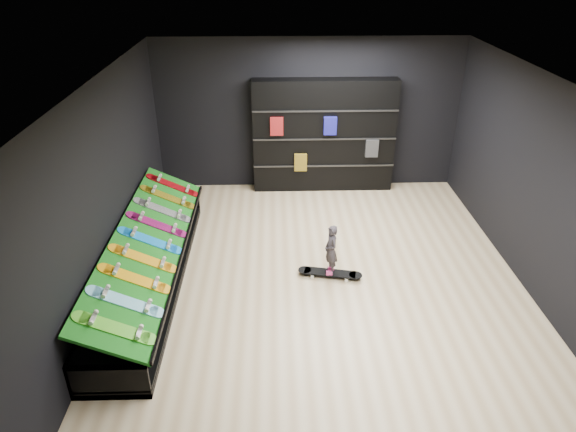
{
  "coord_description": "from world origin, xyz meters",
  "views": [
    {
      "loc": [
        -0.7,
        -6.39,
        4.53
      ],
      "look_at": [
        -0.5,
        0.2,
        1.0
      ],
      "focal_mm": 32.0,
      "sensor_mm": 36.0,
      "label": 1
    }
  ],
  "objects_px": {
    "back_shelving": "(324,136)",
    "floor_skateboard": "(330,274)",
    "child": "(331,259)",
    "display_rack": "(150,269)"
  },
  "relations": [
    {
      "from": "floor_skateboard",
      "to": "child",
      "type": "xyz_separation_m",
      "value": [
        0.0,
        0.0,
        0.28
      ]
    },
    {
      "from": "back_shelving",
      "to": "floor_skateboard",
      "type": "bearing_deg",
      "value": -92.99
    },
    {
      "from": "back_shelving",
      "to": "floor_skateboard",
      "type": "distance_m",
      "value": 3.43
    },
    {
      "from": "child",
      "to": "display_rack",
      "type": "bearing_deg",
      "value": -102.32
    },
    {
      "from": "floor_skateboard",
      "to": "display_rack",
      "type": "bearing_deg",
      "value": -166.53
    },
    {
      "from": "display_rack",
      "to": "floor_skateboard",
      "type": "height_order",
      "value": "display_rack"
    },
    {
      "from": "back_shelving",
      "to": "child",
      "type": "distance_m",
      "value": 3.35
    },
    {
      "from": "back_shelving",
      "to": "floor_skateboard",
      "type": "xyz_separation_m",
      "value": [
        -0.17,
        -3.25,
        -1.08
      ]
    },
    {
      "from": "back_shelving",
      "to": "floor_skateboard",
      "type": "relative_size",
      "value": 2.87
    },
    {
      "from": "display_rack",
      "to": "back_shelving",
      "type": "bearing_deg",
      "value": 49.3
    }
  ]
}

